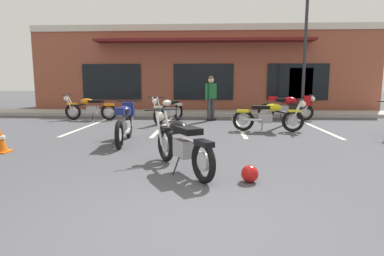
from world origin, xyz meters
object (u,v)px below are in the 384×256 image
(motorcycle_red_sportbike, at_px, (125,121))
(helmet_on_pavement, at_px, (250,174))
(person_in_shorts_foreground, at_px, (211,95))
(motorcycle_green_cafe_racer, at_px, (169,110))
(motorcycle_foreground_classic, at_px, (182,143))
(motorcycle_silver_naked, at_px, (90,108))
(traffic_cone, at_px, (0,140))
(motorcycle_orange_scrambler, at_px, (289,106))
(parking_lot_lamp_post, at_px, (307,34))
(motorcycle_black_cruiser, at_px, (269,116))

(motorcycle_red_sportbike, bearing_deg, helmet_on_pavement, -48.76)
(person_in_shorts_foreground, bearing_deg, motorcycle_green_cafe_racer, -155.12)
(motorcycle_foreground_classic, height_order, person_in_shorts_foreground, person_in_shorts_foreground)
(motorcycle_silver_naked, bearing_deg, motorcycle_red_sportbike, -60.08)
(motorcycle_silver_naked, height_order, traffic_cone, motorcycle_silver_naked)
(motorcycle_orange_scrambler, bearing_deg, traffic_cone, -141.03)
(person_in_shorts_foreground, height_order, helmet_on_pavement, person_in_shorts_foreground)
(motorcycle_foreground_classic, relative_size, motorcycle_green_cafe_racer, 0.94)
(person_in_shorts_foreground, xyz_separation_m, traffic_cone, (-4.44, -5.74, -0.69))
(parking_lot_lamp_post, bearing_deg, motorcycle_orange_scrambler, -138.72)
(person_in_shorts_foreground, distance_m, parking_lot_lamp_post, 4.46)
(motorcycle_green_cafe_racer, distance_m, helmet_on_pavement, 7.11)
(motorcycle_black_cruiser, height_order, traffic_cone, motorcycle_black_cruiser)
(helmet_on_pavement, bearing_deg, motorcycle_green_cafe_racer, 106.83)
(motorcycle_foreground_classic, bearing_deg, helmet_on_pavement, -28.47)
(motorcycle_foreground_classic, height_order, motorcycle_red_sportbike, same)
(motorcycle_foreground_classic, xyz_separation_m, motorcycle_black_cruiser, (2.22, 4.33, 0.00))
(helmet_on_pavement, bearing_deg, motorcycle_silver_naked, 124.97)
(motorcycle_silver_naked, bearing_deg, motorcycle_black_cruiser, -21.33)
(motorcycle_silver_naked, distance_m, helmet_on_pavement, 9.00)
(motorcycle_black_cruiser, bearing_deg, motorcycle_green_cafe_racer, 149.57)
(motorcycle_red_sportbike, distance_m, motorcycle_silver_naked, 5.00)
(motorcycle_black_cruiser, bearing_deg, parking_lot_lamp_post, 60.28)
(helmet_on_pavement, bearing_deg, motorcycle_black_cruiser, 76.64)
(motorcycle_orange_scrambler, distance_m, parking_lot_lamp_post, 2.93)
(parking_lot_lamp_post, bearing_deg, person_in_shorts_foreground, -166.48)
(motorcycle_orange_scrambler, xyz_separation_m, helmet_on_pavement, (-2.43, -7.75, -0.40))
(motorcycle_green_cafe_racer, distance_m, person_in_shorts_foreground, 1.74)
(motorcycle_silver_naked, distance_m, motorcycle_green_cafe_racer, 3.15)
(motorcycle_black_cruiser, relative_size, parking_lot_lamp_post, 0.41)
(motorcycle_red_sportbike, bearing_deg, person_in_shorts_foreground, 64.56)
(motorcycle_orange_scrambler, bearing_deg, motorcycle_green_cafe_racer, -167.98)
(motorcycle_foreground_classic, bearing_deg, motorcycle_orange_scrambler, 64.07)
(motorcycle_foreground_classic, xyz_separation_m, helmet_on_pavement, (1.06, -0.58, -0.33))
(person_in_shorts_foreground, height_order, parking_lot_lamp_post, parking_lot_lamp_post)
(motorcycle_red_sportbike, height_order, motorcycle_orange_scrambler, same)
(person_in_shorts_foreground, bearing_deg, motorcycle_black_cruiser, -56.74)
(motorcycle_orange_scrambler, bearing_deg, parking_lot_lamp_post, 41.28)
(motorcycle_silver_naked, relative_size, parking_lot_lamp_post, 0.41)
(motorcycle_black_cruiser, relative_size, traffic_cone, 3.98)
(motorcycle_green_cafe_racer, bearing_deg, person_in_shorts_foreground, 24.88)
(motorcycle_green_cafe_racer, bearing_deg, traffic_cone, -120.15)
(motorcycle_green_cafe_racer, bearing_deg, motorcycle_black_cruiser, -30.43)
(motorcycle_black_cruiser, height_order, motorcycle_silver_naked, same)
(motorcycle_red_sportbike, relative_size, person_in_shorts_foreground, 1.26)
(motorcycle_silver_naked, bearing_deg, traffic_cone, -88.23)
(motorcycle_foreground_classic, distance_m, helmet_on_pavement, 1.25)
(motorcycle_green_cafe_racer, xyz_separation_m, person_in_shorts_foreground, (1.52, 0.70, 0.49))
(motorcycle_black_cruiser, xyz_separation_m, helmet_on_pavement, (-1.16, -4.90, -0.33))
(motorcycle_green_cafe_racer, relative_size, person_in_shorts_foreground, 1.20)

